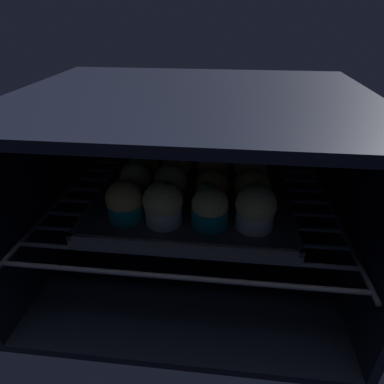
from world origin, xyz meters
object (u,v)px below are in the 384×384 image
muffin_row0_col3 (256,208)px  muffin_row2_col1 (177,168)px  muffin_row1_col0 (136,182)px  muffin_row1_col1 (171,184)px  muffin_row2_col0 (145,168)px  baking_tray (192,203)px  muffin_row1_col3 (252,189)px  muffin_row0_col2 (210,208)px  muffin_row2_col2 (212,169)px  muffin_row2_col3 (250,170)px  muffin_row0_col1 (163,204)px  muffin_row1_col2 (212,188)px  muffin_row0_col0 (125,202)px

muffin_row0_col3 → muffin_row2_col1: size_ratio=1.00×
muffin_row0_col3 → muffin_row1_col0: (-22.17, 7.51, -0.35)cm
muffin_row1_col1 → muffin_row2_col0: 9.63cm
baking_tray → muffin_row1_col3: (11.12, -0.24, 3.75)cm
muffin_row0_col2 → muffin_row2_col2: bearing=91.4°
muffin_row1_col3 → muffin_row2_col3: muffin_row2_col3 is taller
muffin_row1_col0 → muffin_row2_col1: muffin_row2_col1 is taller
muffin_row0_col1 → muffin_row1_col2: 10.85cm
muffin_row1_col3 → muffin_row2_col2: (-7.70, 7.21, 0.39)cm
muffin_row1_col2 → muffin_row2_col3: muffin_row2_col3 is taller
muffin_row1_col0 → muffin_row2_col0: 6.75cm
baking_tray → muffin_row1_col1: 5.56cm
muffin_row0_col0 → muffin_row1_col1: size_ratio=1.00×
muffin_row2_col2 → muffin_row2_col3: (7.50, 0.42, 0.01)cm
muffin_row0_col3 → muffin_row1_col0: muffin_row0_col3 is taller
muffin_row1_col2 → muffin_row2_col0: 16.09cm
muffin_row2_col1 → muffin_row2_col3: 14.83cm
muffin_row0_col1 → muffin_row1_col3: size_ratio=1.06×
muffin_row0_col3 → muffin_row2_col3: 14.68cm
muffin_row0_col3 → muffin_row1_col1: size_ratio=1.08×
muffin_row1_col3 → muffin_row2_col1: bearing=153.1°
muffin_row0_col3 → muffin_row1_col1: bearing=154.5°
baking_tray → muffin_row2_col2: (3.43, 6.97, 4.14)cm
baking_tray → muffin_row1_col2: bearing=-1.9°
muffin_row0_col1 → muffin_row1_col2: bearing=44.5°
muffin_row0_col3 → muffin_row0_col1: bearing=-178.4°
baking_tray → muffin_row2_col2: size_ratio=4.75×
muffin_row0_col0 → muffin_row0_col1: muffin_row0_col1 is taller
muffin_row1_col1 → muffin_row2_col1: size_ratio=0.93×
muffin_row1_col0 → muffin_row2_col3: (21.75, 7.16, 0.37)cm
muffin_row1_col0 → muffin_row2_col3: size_ratio=0.93×
muffin_row1_col3 → muffin_row2_col1: (-15.03, 7.62, 0.01)cm
muffin_row0_col1 → muffin_row0_col0: bearing=174.8°
muffin_row0_col1 → muffin_row0_col2: bearing=3.1°
muffin_row0_col1 → muffin_row0_col3: size_ratio=0.99×
muffin_row1_col2 → muffin_row2_col2: (-0.30, 7.09, 0.67)cm
muffin_row1_col0 → muffin_row0_col2: bearing=-27.2°
muffin_row1_col0 → muffin_row2_col2: (14.25, 6.74, 0.37)cm
muffin_row0_col3 → muffin_row2_col1: bearing=136.1°
muffin_row1_col2 → muffin_row2_col1: (-7.62, 7.50, 0.29)cm
muffin_row0_col2 → muffin_row1_col0: 16.43cm
muffin_row0_col1 → muffin_row1_col0: size_ratio=1.06×
muffin_row2_col0 → muffin_row2_col3: 21.66cm
muffin_row1_col1 → muffin_row1_col2: size_ratio=1.06×
muffin_row0_col1 → muffin_row0_col3: same height
muffin_row1_col0 → muffin_row2_col0: muffin_row1_col0 is taller
baking_tray → muffin_row2_col2: 8.80cm
baking_tray → muffin_row1_col0: size_ratio=5.10×
muffin_row0_col1 → muffin_row2_col2: size_ratio=0.99×
muffin_row1_col2 → muffin_row2_col3: bearing=46.2°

